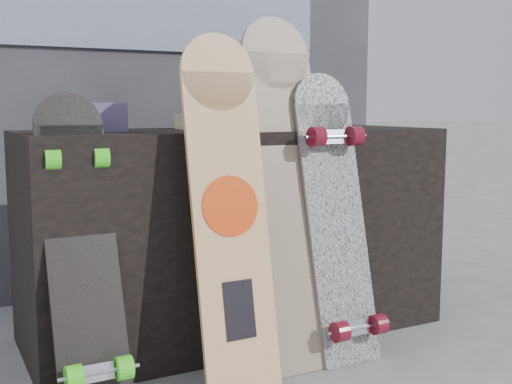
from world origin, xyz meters
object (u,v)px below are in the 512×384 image
longboard_celtic (290,178)px  longboard_geisha (229,201)px  vendor_table (235,232)px  skateboard_dark (82,243)px  longboard_cascadia (337,212)px

longboard_celtic → longboard_geisha: bearing=-159.9°
longboard_celtic → vendor_table: bearing=100.4°
vendor_table → skateboard_dark: skateboard_dark is taller
longboard_geisha → longboard_cascadia: longboard_geisha is taller
longboard_celtic → skateboard_dark: size_ratio=1.29×
longboard_cascadia → skateboard_dark: (-0.87, 0.07, -0.04)m
vendor_table → longboard_cascadia: longboard_cascadia is taller
longboard_geisha → longboard_celtic: bearing=20.1°
longboard_geisha → longboard_cascadia: bearing=4.9°
vendor_table → skateboard_dark: (-0.66, -0.31, 0.08)m
longboard_geisha → skateboard_dark: bearing=165.5°
longboard_geisha → longboard_celtic: (0.29, 0.10, 0.05)m
longboard_geisha → longboard_cascadia: 0.45m
longboard_cascadia → skateboard_dark: bearing=175.1°
longboard_geisha → longboard_celtic: size_ratio=0.93×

